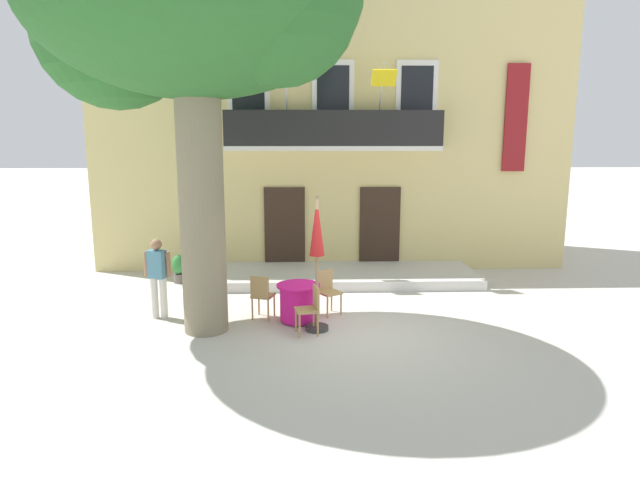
{
  "coord_description": "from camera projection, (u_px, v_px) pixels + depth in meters",
  "views": [
    {
      "loc": [
        -0.99,
        -9.52,
        3.56
      ],
      "look_at": [
        -0.6,
        2.59,
        1.3
      ],
      "focal_mm": 30.22,
      "sensor_mm": 36.0,
      "label": 1
    }
  ],
  "objects": [
    {
      "name": "cafe_chair_near_tree_0",
      "position": [
        327.0,
        289.0,
        11.1
      ],
      "size": [
        0.55,
        0.55,
        0.91
      ],
      "color": "tan",
      "rests_on": "ground"
    },
    {
      "name": "building_facade",
      "position": [
        329.0,
        133.0,
        16.21
      ],
      "size": [
        13.0,
        5.09,
        7.5
      ],
      "color": "#DBC67F",
      "rests_on": "ground"
    },
    {
      "name": "ground_planter_left",
      "position": [
        179.0,
        267.0,
        13.54
      ],
      "size": [
        0.33,
        0.33,
        0.72
      ],
      "color": "slate",
      "rests_on": "ground"
    },
    {
      "name": "cafe_umbrella",
      "position": [
        317.0,
        244.0,
        9.93
      ],
      "size": [
        0.44,
        0.44,
        2.55
      ],
      "color": "#997A56",
      "rests_on": "ground"
    },
    {
      "name": "entrance_step_platform",
      "position": [
        334.0,
        276.0,
        13.82
      ],
      "size": [
        7.18,
        2.24,
        0.25
      ],
      "primitive_type": "cube",
      "color": "silver",
      "rests_on": "ground"
    },
    {
      "name": "cafe_table_near_tree",
      "position": [
        299.0,
        302.0,
        10.65
      ],
      "size": [
        0.86,
        0.86,
        0.76
      ],
      "color": "#DB1984",
      "rests_on": "ground"
    },
    {
      "name": "cafe_chair_near_tree_1",
      "position": [
        262.0,
        294.0,
        10.76
      ],
      "size": [
        0.5,
        0.5,
        0.91
      ],
      "color": "tan",
      "rests_on": "ground"
    },
    {
      "name": "ground_plane",
      "position": [
        356.0,
        334.0,
        10.04
      ],
      "size": [
        120.0,
        120.0,
        0.0
      ],
      "primitive_type": "plane",
      "color": "beige"
    },
    {
      "name": "cafe_chair_near_tree_2",
      "position": [
        311.0,
        307.0,
        9.93
      ],
      "size": [
        0.47,
        0.47,
        0.91
      ],
      "color": "tan",
      "rests_on": "ground"
    },
    {
      "name": "pedestrian_near_entrance",
      "position": [
        158.0,
        274.0,
        10.77
      ],
      "size": [
        0.53,
        0.32,
        1.63
      ],
      "color": "silver",
      "rests_on": "ground"
    },
    {
      "name": "plane_tree",
      "position": [
        189.0,
        6.0,
        9.21
      ],
      "size": [
        5.98,
        5.25,
        7.75
      ],
      "color": "#7F755B",
      "rests_on": "ground"
    }
  ]
}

